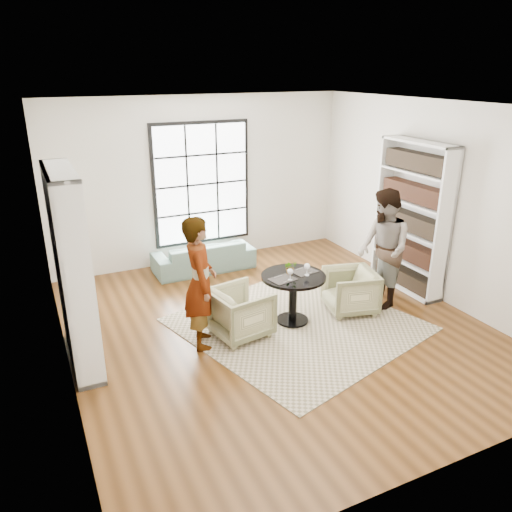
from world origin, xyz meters
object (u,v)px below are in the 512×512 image
wine_glass_right (307,267)px  armchair_right (350,291)px  person_left (200,283)px  wine_glass_left (290,272)px  armchair_left (240,312)px  sofa (204,256)px  flower_centerpiece (290,267)px  pedestal_table (293,288)px  person_right (383,249)px

wine_glass_right → armchair_right: bearing=0.9°
person_left → wine_glass_left: size_ratio=10.15×
armchair_left → wine_glass_left: size_ratio=4.32×
sofa → flower_centerpiece: size_ratio=9.02×
pedestal_table → armchair_left: pedestal_table is taller
armchair_right → person_left: person_left is taller
armchair_left → flower_centerpiece: flower_centerpiece is taller
pedestal_table → wine_glass_left: 0.37m
pedestal_table → sofa: size_ratio=0.51×
pedestal_table → flower_centerpiece: bearing=102.7°
sofa → flower_centerpiece: (0.46, -2.34, 0.56)m
armchair_right → wine_glass_right: size_ratio=3.99×
armchair_right → person_right: bearing=103.9°
person_right → flower_centerpiece: size_ratio=9.09×
wine_glass_left → flower_centerpiece: flower_centerpiece is taller
armchair_left → flower_centerpiece: bearing=-93.3°
pedestal_table → wine_glass_right: 0.37m
armchair_left → person_right: (2.31, -0.04, 0.56)m
sofa → wine_glass_right: wine_glass_right is taller
armchair_right → person_right: size_ratio=0.40×
pedestal_table → flower_centerpiece: flower_centerpiece is taller
pedestal_table → sofa: (-0.48, 2.41, -0.26)m
sofa → person_left: person_left is taller
armchair_left → wine_glass_right: size_ratio=4.17×
sofa → armchair_left: armchair_left is taller
person_right → armchair_left: bearing=-75.9°
sofa → armchair_left: bearing=81.5°
wine_glass_left → armchair_left: bearing=171.1°
person_right → pedestal_table: bearing=-77.3°
armchair_left → flower_centerpiece: size_ratio=3.77×
wine_glass_left → person_right: bearing=2.4°
person_left → flower_centerpiece: bearing=-71.8°
sofa → armchair_right: 2.85m
flower_centerpiece → person_right: bearing=-5.1°
person_right → person_left: bearing=-75.7°
sofa → wine_glass_right: 2.64m
armchair_left → wine_glass_right: wine_glass_right is taller
armchair_right → person_left: bearing=-77.1°
person_left → flower_centerpiece: 1.36m
armchair_left → armchair_right: 1.76m
armchair_right → wine_glass_right: (-0.77, -0.01, 0.53)m
pedestal_table → person_right: 1.54m
person_right → flower_centerpiece: bearing=-79.9°
armchair_left → person_left: 0.77m
wine_glass_right → flower_centerpiece: bearing=141.4°
sofa → armchair_left: size_ratio=2.39×
armchair_left → wine_glass_left: wine_glass_left is taller
armchair_right → person_left: size_ratio=0.41×
person_right → wine_glass_right: bearing=-74.3°
wine_glass_left → wine_glass_right: wine_glass_right is taller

